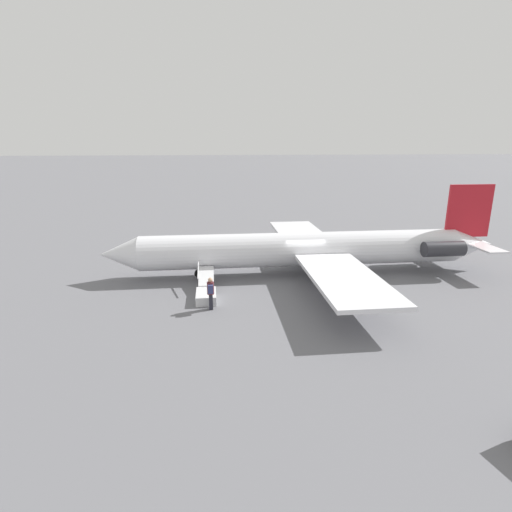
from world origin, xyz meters
name	(u,v)px	position (x,y,z in m)	size (l,w,h in m)	color
ground_plane	(301,274)	(0.00, 0.00, 0.00)	(600.00, 600.00, 0.00)	slate
airplane_main	(314,248)	(-0.81, 0.02, 1.73)	(26.28, 19.86, 5.80)	silver
boarding_stairs	(206,292)	(6.35, 3.53, 0.35)	(1.13, 4.03, 1.52)	silver
passenger	(211,291)	(6.11, 5.20, 1.00)	(0.36, 0.54, 1.74)	#23232D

